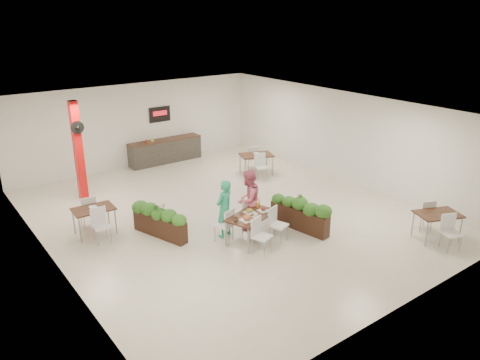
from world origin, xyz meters
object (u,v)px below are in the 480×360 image
object	(u,v)px
service_counter	(165,150)
side_table_a	(94,213)
diner_man	(224,209)
planter_right	(300,212)
main_table	(251,219)
side_table_b	(256,158)
side_table_c	(438,218)
diner_woman	(248,200)
planter_left	(159,219)
red_column	(78,150)

from	to	relation	value
service_counter	side_table_a	bearing A→B (deg)	-135.26
diner_man	planter_right	distance (m)	2.14
side_table_a	main_table	bearing A→B (deg)	-39.51
side_table_b	side_table_a	bearing A→B (deg)	-148.48
side_table_c	diner_woman	bearing A→B (deg)	158.63
diner_woman	diner_man	bearing A→B (deg)	-18.49
planter_right	side_table_c	distance (m)	3.63
planter_left	side_table_a	xyz separation A→B (m)	(-1.35, 1.20, 0.12)
red_column	planter_right	size ratio (longest dim) A/B	1.65
service_counter	planter_right	xyz separation A→B (m)	(0.07, -7.70, 0.01)
diner_woman	planter_right	xyz separation A→B (m)	(1.13, -0.88, -0.36)
main_table	side_table_b	size ratio (longest dim) A/B	1.16
diner_woman	planter_left	world-z (taller)	diner_woman
red_column	side_table_a	xyz separation A→B (m)	(-0.62, -2.72, -1.02)
main_table	diner_woman	world-z (taller)	diner_woman
service_counter	planter_left	distance (m)	6.64
main_table	diner_man	world-z (taller)	diner_man
diner_woman	side_table_b	bearing A→B (deg)	-149.85
side_table_a	diner_man	bearing A→B (deg)	-35.98
diner_man	diner_woman	size ratio (longest dim) A/B	0.93
diner_man	side_table_c	distance (m)	5.65
main_table	diner_man	size ratio (longest dim) A/B	1.20
side_table_b	diner_woman	bearing A→B (deg)	-110.64
main_table	side_table_b	world-z (taller)	same
planter_left	service_counter	bearing A→B (deg)	60.52
side_table_c	main_table	bearing A→B (deg)	167.43
diner_woman	side_table_b	xyz separation A→B (m)	(3.09, 3.51, -0.23)
planter_left	side_table_b	distance (m)	5.85
planter_left	side_table_c	xyz separation A→B (m)	(5.82, -4.56, 0.12)
red_column	side_table_c	xyz separation A→B (m)	(6.55, -8.48, -1.02)
service_counter	diner_man	bearing A→B (deg)	-105.26
side_table_b	service_counter	bearing A→B (deg)	142.23
main_table	side_table_c	xyz separation A→B (m)	(4.02, -2.87, -0.02)
main_table	planter_left	size ratio (longest dim) A/B	1.07
service_counter	red_column	bearing A→B (deg)	-155.00
planter_right	side_table_b	distance (m)	4.81
side_table_a	side_table_b	world-z (taller)	same
side_table_c	planter_right	bearing A→B (deg)	156.04
diner_man	service_counter	bearing A→B (deg)	-123.74
side_table_b	side_table_c	distance (m)	7.05
planter_right	diner_woman	bearing A→B (deg)	142.28
service_counter	planter_right	distance (m)	7.70
side_table_b	side_table_c	world-z (taller)	same
red_column	main_table	distance (m)	6.24
service_counter	side_table_b	distance (m)	3.89
side_table_a	side_table_c	size ratio (longest dim) A/B	0.99
side_table_a	side_table_c	distance (m)	9.20
planter_left	planter_right	distance (m)	3.85
planter_right	side_table_a	xyz separation A→B (m)	(-4.69, 3.12, 0.12)
side_table_b	planter_right	bearing A→B (deg)	-93.33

